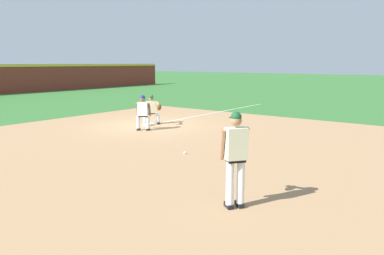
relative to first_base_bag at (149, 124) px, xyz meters
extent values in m
plane|color=#336B2D|center=(0.00, 0.00, -0.04)|extent=(160.00, 160.00, 0.00)
cube|color=#A87F56|center=(-2.98, -3.98, -0.04)|extent=(18.00, 18.00, 0.01)
cube|color=white|center=(5.42, 0.00, -0.04)|extent=(10.84, 0.10, 0.00)
cube|color=white|center=(0.00, 0.00, 0.00)|extent=(0.38, 0.38, 0.09)
sphere|color=white|center=(-3.16, -4.53, -0.01)|extent=(0.07, 0.07, 0.07)
cube|color=black|center=(-6.03, -7.86, 0.00)|extent=(0.24, 0.27, 0.09)
cylinder|color=white|center=(-6.05, -7.89, 0.46)|extent=(0.15, 0.15, 0.84)
cube|color=black|center=(-5.85, -7.99, 0.00)|extent=(0.24, 0.27, 0.09)
cylinder|color=white|center=(-5.88, -8.02, 0.46)|extent=(0.15, 0.15, 0.84)
cube|color=black|center=(-5.96, -7.95, 0.90)|extent=(0.39, 0.36, 0.06)
cube|color=beige|center=(-5.96, -7.95, 1.22)|extent=(0.46, 0.43, 0.60)
sphere|color=#9E7051|center=(-5.95, -7.94, 1.65)|extent=(0.21, 0.21, 0.21)
sphere|color=#194C28|center=(-5.95, -7.94, 1.72)|extent=(0.20, 0.20, 0.20)
cube|color=#194C28|center=(-5.90, -7.87, 1.69)|extent=(0.20, 0.19, 0.02)
cylinder|color=#9E7051|center=(-6.12, -7.74, 1.19)|extent=(0.19, 0.21, 0.59)
cylinder|color=#9E7051|center=(-5.58, -7.87, 1.31)|extent=(0.39, 0.48, 0.41)
ellipsoid|color=brown|center=(-5.54, -7.80, 1.14)|extent=(0.34, 0.36, 0.34)
cube|color=black|center=(0.51, -0.09, 0.00)|extent=(0.25, 0.27, 0.09)
cylinder|color=white|center=(0.54, -0.06, 0.23)|extent=(0.15, 0.15, 0.40)
cube|color=black|center=(0.04, 0.28, 0.00)|extent=(0.25, 0.27, 0.09)
cylinder|color=white|center=(0.06, 0.31, 0.23)|extent=(0.15, 0.15, 0.40)
cube|color=black|center=(0.30, 0.12, 0.46)|extent=(0.39, 0.37, 0.06)
cube|color=beige|center=(0.30, 0.12, 0.73)|extent=(0.46, 0.43, 0.52)
sphere|color=#9E7051|center=(0.29, 0.11, 1.12)|extent=(0.21, 0.21, 0.21)
sphere|color=#194C28|center=(0.29, 0.11, 1.20)|extent=(0.20, 0.20, 0.20)
cube|color=#194C28|center=(0.23, 0.04, 1.17)|extent=(0.20, 0.19, 0.02)
cylinder|color=#9E7051|center=(0.24, -0.36, 0.88)|extent=(0.43, 0.52, 0.24)
cylinder|color=#9E7051|center=(0.04, 0.20, 0.67)|extent=(0.22, 0.24, 0.58)
ellipsoid|color=brown|center=(0.11, -0.53, 0.80)|extent=(0.29, 0.29, 0.35)
cube|color=black|center=(-1.13, -0.49, 0.00)|extent=(0.28, 0.23, 0.09)
cylinder|color=white|center=(-1.16, -0.52, 0.28)|extent=(0.15, 0.15, 0.50)
cube|color=black|center=(-0.91, -0.83, 0.00)|extent=(0.28, 0.23, 0.09)
cylinder|color=white|center=(-0.94, -0.85, 0.28)|extent=(0.15, 0.15, 0.50)
cube|color=black|center=(-1.05, -0.68, 0.55)|extent=(0.35, 0.39, 0.06)
cube|color=white|center=(-1.05, -0.68, 0.85)|extent=(0.42, 0.47, 0.54)
sphere|color=brown|center=(-1.04, -0.67, 1.25)|extent=(0.21, 0.21, 0.21)
sphere|color=navy|center=(-1.04, -0.67, 1.32)|extent=(0.20, 0.20, 0.20)
cube|color=navy|center=(-0.96, -0.62, 1.29)|extent=(0.18, 0.20, 0.02)
cylinder|color=brown|center=(-1.07, -0.39, 0.81)|extent=(0.32, 0.25, 0.56)
cylinder|color=brown|center=(-0.79, -0.81, 0.81)|extent=(0.32, 0.25, 0.56)
camera|label=1|loc=(-11.88, -11.41, 2.70)|focal=35.00mm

